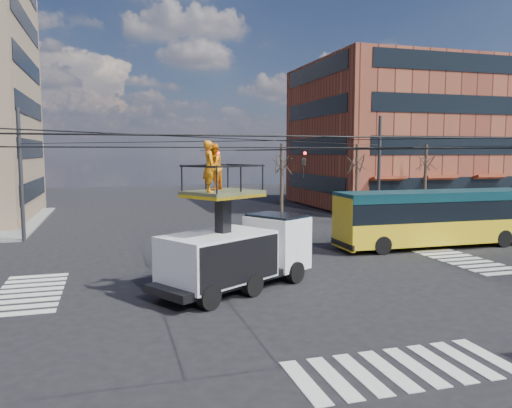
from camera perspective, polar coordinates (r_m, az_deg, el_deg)
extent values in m
plane|color=black|center=(22.28, 2.21, -8.09)|extent=(120.00, 120.00, 0.00)
cube|color=slate|center=(50.27, 17.48, -0.40)|extent=(18.00, 18.00, 0.12)
cube|color=black|center=(45.01, -24.10, 1.54)|extent=(0.12, 13.60, 1.50)
cube|color=black|center=(44.91, -24.28, 5.78)|extent=(0.12, 13.60, 1.50)
cube|color=black|center=(45.05, -24.46, 10.02)|extent=(0.12, 13.60, 1.50)
cube|color=black|center=(45.43, -24.65, 14.21)|extent=(0.12, 13.60, 1.50)
cube|color=black|center=(46.06, -24.84, 18.31)|extent=(0.12, 13.60, 1.50)
cube|color=brown|center=(53.06, 16.81, 7.45)|extent=(20.00, 16.00, 14.00)
cube|color=black|center=(46.63, 22.01, 1.91)|extent=(17.00, 0.12, 1.58)
cube|color=black|center=(48.42, 6.67, 2.44)|extent=(0.12, 13.60, 1.58)
cube|color=black|center=(46.54, 22.18, 6.21)|extent=(17.00, 0.12, 1.57)
cube|color=black|center=(48.33, 6.72, 6.58)|extent=(0.12, 13.60, 1.57)
cube|color=black|center=(46.71, 22.35, 10.50)|extent=(17.00, 0.12, 1.57)
cube|color=black|center=(48.50, 6.78, 10.72)|extent=(0.12, 13.60, 1.57)
cube|color=black|center=(47.14, 22.53, 14.74)|extent=(17.00, 0.12, 1.57)
cube|color=black|center=(48.91, 6.83, 14.81)|extent=(0.12, 13.60, 1.57)
cylinder|color=#2D2D30|center=(37.60, 13.87, 3.66)|extent=(0.24, 0.24, 8.00)
cylinder|color=#2D2D30|center=(32.92, -25.28, 2.95)|extent=(0.24, 0.24, 8.00)
cylinder|color=black|center=(33.21, -4.38, 6.46)|extent=(24.00, 0.03, 0.03)
cylinder|color=black|center=(10.93, 22.90, 6.98)|extent=(24.00, 0.03, 0.03)
cylinder|color=black|center=(27.86, 26.50, 5.94)|extent=(0.03, 24.00, 0.03)
cylinder|color=black|center=(21.62, 2.27, 7.26)|extent=(24.02, 24.02, 0.03)
cylinder|color=black|center=(21.62, 2.27, 7.26)|extent=(24.02, 24.02, 0.03)
cylinder|color=black|center=(20.48, 3.35, 6.49)|extent=(24.00, 0.03, 0.03)
cylinder|color=black|center=(22.75, 1.30, 6.44)|extent=(24.00, 0.03, 0.03)
cylinder|color=black|center=(21.26, -0.82, 6.21)|extent=(0.03, 24.00, 0.03)
cylinder|color=black|center=(22.02, 5.25, 6.18)|extent=(0.03, 24.00, 0.03)
imported|color=black|center=(25.29, 5.48, 5.24)|extent=(0.16, 0.20, 1.00)
imported|color=black|center=(26.05, -4.41, 5.82)|extent=(0.26, 1.24, 0.50)
cylinder|color=#382B21|center=(36.09, 2.95, 2.14)|extent=(0.24, 0.24, 6.00)
cylinder|color=#382B21|center=(38.48, 11.42, 2.27)|extent=(0.24, 0.24, 6.00)
cylinder|color=#382B21|center=(41.61, 18.76, 2.34)|extent=(0.24, 0.24, 6.00)
cube|color=black|center=(19.87, -2.48, -8.20)|extent=(7.12, 5.52, 0.30)
cube|color=white|center=(21.54, 2.40, -4.36)|extent=(2.79, 2.99, 2.20)
cube|color=black|center=(21.41, 2.41, -2.26)|extent=(2.56, 2.80, 0.80)
cube|color=white|center=(19.06, -4.41, -6.05)|extent=(4.89, 4.32, 1.80)
cylinder|color=black|center=(20.91, 4.47, -7.78)|extent=(0.95, 0.77, 0.90)
cylinder|color=black|center=(22.36, -0.22, -6.85)|extent=(0.95, 0.77, 0.90)
cylinder|color=black|center=(18.99, -0.42, -9.18)|extent=(0.95, 0.77, 0.90)
cylinder|color=black|center=(20.57, -5.17, -8.02)|extent=(0.95, 0.77, 0.90)
cylinder|color=black|center=(17.50, -5.40, -10.54)|extent=(0.95, 0.77, 0.90)
cylinder|color=black|center=(19.20, -10.08, -9.10)|extent=(0.95, 0.77, 0.90)
cube|color=black|center=(19.05, -3.78, -2.39)|extent=(0.62, 0.62, 2.49)
cube|color=#474C2E|center=(18.91, -3.81, 1.35)|extent=(3.31, 3.15, 0.12)
cube|color=yellow|center=(18.92, -3.81, 0.99)|extent=(3.31, 3.15, 0.12)
imported|color=orange|center=(18.05, -5.36, 4.28)|extent=(0.46, 0.69, 1.87)
imported|color=orange|center=(19.22, -4.89, 4.28)|extent=(1.08, 1.10, 1.79)
cube|color=yellow|center=(30.37, 19.97, -2.83)|extent=(11.92, 2.73, 1.30)
cube|color=black|center=(30.22, 20.05, -0.58)|extent=(11.92, 2.67, 1.10)
cube|color=#0C2F37|center=(30.14, 20.11, 0.93)|extent=(11.92, 2.73, 0.50)
cube|color=yellow|center=(27.30, 9.99, -2.14)|extent=(0.28, 2.47, 2.80)
cube|color=black|center=(27.46, 9.85, -4.52)|extent=(0.18, 2.60, 0.30)
cube|color=gold|center=(27.20, 10.22, 0.48)|extent=(0.12, 1.60, 0.35)
cylinder|color=black|center=(27.23, 14.23, -4.60)|extent=(1.00, 0.31, 1.00)
cylinder|color=black|center=(29.26, 11.93, -3.82)|extent=(1.00, 0.31, 1.00)
cylinder|color=black|center=(31.77, 26.44, -3.55)|extent=(1.00, 0.31, 1.00)
cylinder|color=black|center=(33.53, 23.74, -2.96)|extent=(1.00, 0.31, 1.00)
cone|color=orange|center=(19.47, -10.33, -9.28)|extent=(0.36, 0.36, 0.65)
imported|color=orange|center=(21.14, -8.08, -6.29)|extent=(0.63, 1.17, 1.89)
imported|color=#E14A0E|center=(28.27, 13.87, -3.25)|extent=(1.15, 1.43, 1.93)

